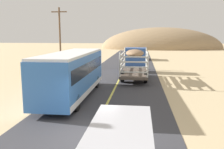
{
  "coord_description": "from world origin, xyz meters",
  "views": [
    {
      "loc": [
        2.13,
        -9.97,
        4.43
      ],
      "look_at": [
        0.0,
        7.63,
        1.51
      ],
      "focal_mm": 38.52,
      "sensor_mm": 36.0,
      "label": 1
    }
  ],
  "objects_px": {
    "bus": "(73,73)",
    "car_far": "(141,54)",
    "livestock_truck": "(135,59)",
    "power_pole_mid": "(60,35)"
  },
  "relations": [
    {
      "from": "bus",
      "to": "car_far",
      "type": "distance_m",
      "value": 27.82
    },
    {
      "from": "car_far",
      "to": "bus",
      "type": "bearing_deg",
      "value": -99.97
    },
    {
      "from": "livestock_truck",
      "to": "car_far",
      "type": "relative_size",
      "value": 2.1
    },
    {
      "from": "car_far",
      "to": "power_pole_mid",
      "type": "distance_m",
      "value": 16.15
    },
    {
      "from": "car_far",
      "to": "power_pole_mid",
      "type": "relative_size",
      "value": 0.56
    },
    {
      "from": "bus",
      "to": "power_pole_mid",
      "type": "distance_m",
      "value": 17.76
    },
    {
      "from": "power_pole_mid",
      "to": "livestock_truck",
      "type": "bearing_deg",
      "value": -29.22
    },
    {
      "from": "livestock_truck",
      "to": "car_far",
      "type": "distance_m",
      "value": 17.06
    },
    {
      "from": "livestock_truck",
      "to": "bus",
      "type": "distance_m",
      "value": 11.18
    },
    {
      "from": "livestock_truck",
      "to": "power_pole_mid",
      "type": "distance_m",
      "value": 12.51
    }
  ]
}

